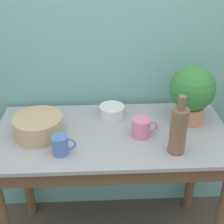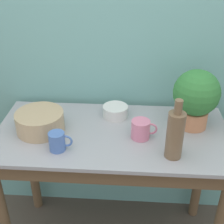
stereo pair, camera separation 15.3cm
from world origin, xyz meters
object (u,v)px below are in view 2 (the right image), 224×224
potted_plant (196,96)px  mug_blue (58,141)px  mug_pink (141,129)px  bowl_small_enamel_white (115,111)px  bottle_tall (175,134)px  bowl_wash_large (40,122)px

potted_plant → mug_blue: (-0.66, -0.25, -0.13)m
potted_plant → mug_pink: 0.32m
mug_pink → bowl_small_enamel_white: 0.24m
mug_pink → bowl_small_enamel_white: (-0.14, 0.19, -0.02)m
bowl_small_enamel_white → bottle_tall: bearing=-49.7°
potted_plant → bottle_tall: bearing=-115.5°
potted_plant → bowl_small_enamel_white: size_ratio=2.27×
mug_blue → bottle_tall: bearing=-1.2°
bowl_small_enamel_white → mug_blue: bearing=-127.7°
bowl_wash_large → mug_pink: (0.51, -0.03, -0.00)m
potted_plant → mug_blue: potted_plant is taller
potted_plant → bowl_wash_large: (-0.78, -0.10, -0.12)m
bowl_wash_large → mug_pink: 0.51m
bottle_tall → bowl_wash_large: bearing=165.6°
mug_blue → bowl_small_enamel_white: bearing=52.3°
potted_plant → mug_pink: size_ratio=2.42×
bowl_wash_large → bottle_tall: bottle_tall is taller
bottle_tall → mug_pink: bearing=136.3°
potted_plant → bowl_small_enamel_white: bearing=170.4°
bowl_wash_large → bowl_small_enamel_white: bearing=23.8°
bowl_small_enamel_white → bowl_wash_large: bearing=-156.2°
mug_pink → bowl_wash_large: bearing=176.6°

